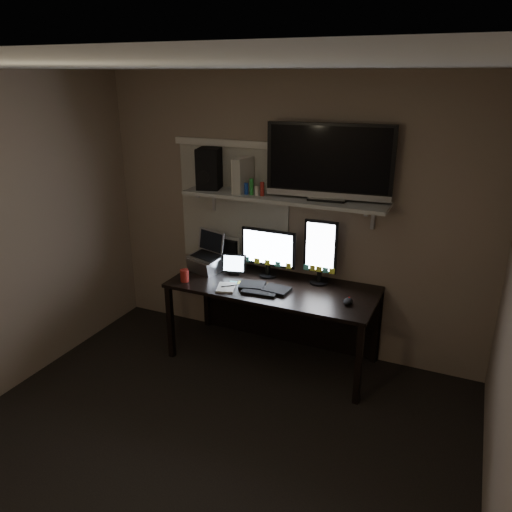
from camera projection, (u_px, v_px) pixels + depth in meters
The scene contains 20 objects.
floor at pixel (192, 461), 3.37m from camera, with size 3.60×3.60×0.00m, color black.
ceiling at pixel (170, 67), 2.51m from camera, with size 3.60×3.60×0.00m, color silver.
back_wall at pixel (289, 217), 4.48m from camera, with size 3.60×3.60×0.00m, color #83705E.
window_blinds at pixel (234, 206), 4.66m from camera, with size 1.10×0.02×1.10m, color beige.
desk at pixel (278, 298), 4.51m from camera, with size 1.80×0.75×0.73m.
wall_shelf at pixel (283, 198), 4.26m from camera, with size 1.80×0.35×0.03m, color #ADADA9.
monitor_landscape at pixel (268, 253), 4.47m from camera, with size 0.51×0.05×0.45m, color black.
monitor_portrait at pixel (320, 252), 4.29m from camera, with size 0.29×0.05×0.58m, color black.
keyboard at pixel (264, 288), 4.26m from camera, with size 0.46×0.18×0.03m, color black.
mouse at pixel (348, 301), 3.99m from camera, with size 0.07×0.12×0.04m, color black.
notepad at pixel (226, 287), 4.29m from camera, with size 0.15×0.20×0.01m, color beige.
tablet at pixel (234, 264), 4.55m from camera, with size 0.22×0.09×0.20m, color black.
file_sorter at pixel (228, 251), 4.79m from camera, with size 0.21×0.10×0.27m, color black.
laptop at pixel (206, 253), 4.61m from camera, with size 0.32×0.26×0.36m, color #A8A8AD.
cup at pixel (185, 276), 4.41m from camera, with size 0.08×0.08×0.11m, color maroon.
sticky_notes at pixel (241, 283), 4.39m from camera, with size 0.29×0.21×0.00m, color #F7FF45, non-canonical shape.
tv at pixel (329, 162), 4.03m from camera, with size 1.03×0.19×0.62m, color black.
game_console at pixel (243, 175), 4.35m from camera, with size 0.08×0.25×0.30m, color silver.
speaker at pixel (209, 168), 4.49m from camera, with size 0.20×0.24×0.36m, color black.
bottles at pixel (252, 187), 4.29m from camera, with size 0.22×0.05×0.14m, color #A50F0C, non-canonical shape.
Camera 1 is at (1.49, -2.27, 2.47)m, focal length 35.00 mm.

